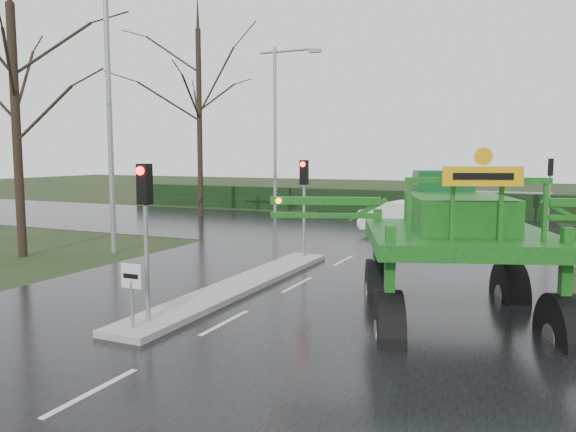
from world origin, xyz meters
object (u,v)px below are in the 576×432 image
at_px(crop_sprayer, 390,225).
at_px(white_sedan, 413,237).
at_px(traffic_signal_near, 145,208).
at_px(keep_left_sign, 132,285).
at_px(street_light_left_far, 280,116).
at_px(street_light_left_near, 115,92).
at_px(traffic_signal_far, 550,178).
at_px(traffic_signal_mid, 304,187).

xyz_separation_m(crop_sprayer, white_sedan, (-2.45, 13.97, -2.27)).
bearing_deg(traffic_signal_near, keep_left_sign, -90.00).
height_order(traffic_signal_near, street_light_left_far, street_light_left_far).
xyz_separation_m(keep_left_sign, street_light_left_near, (-6.89, 7.50, 4.93)).
bearing_deg(traffic_signal_far, traffic_signal_near, 69.64).
bearing_deg(white_sedan, traffic_signal_far, -40.20).
height_order(keep_left_sign, white_sedan, keep_left_sign).
relative_size(traffic_signal_mid, crop_sprayer, 0.43).
distance_m(traffic_signal_mid, street_light_left_far, 14.68).
xyz_separation_m(traffic_signal_far, white_sedan, (-5.52, -5.18, -2.59)).
relative_size(traffic_signal_near, white_sedan, 0.73).
bearing_deg(street_light_left_near, keep_left_sign, -47.41).
bearing_deg(traffic_signal_near, street_light_left_near, 134.53).
distance_m(keep_left_sign, traffic_signal_far, 22.93).
height_order(street_light_left_near, street_light_left_far, same).
bearing_deg(traffic_signal_near, traffic_signal_far, 69.64).
relative_size(traffic_signal_near, street_light_left_far, 0.35).
bearing_deg(street_light_left_far, traffic_signal_near, -71.83).
bearing_deg(street_light_left_near, white_sedan, 43.91).
height_order(keep_left_sign, traffic_signal_mid, traffic_signal_mid).
distance_m(street_light_left_far, crop_sprayer, 22.70).
distance_m(traffic_signal_mid, white_sedan, 8.11).
xyz_separation_m(traffic_signal_far, street_light_left_near, (-14.69, -14.01, 3.40)).
xyz_separation_m(street_light_left_far, white_sedan, (9.17, -5.17, -5.99)).
bearing_deg(crop_sprayer, street_light_left_far, 101.38).
height_order(traffic_signal_far, crop_sprayer, crop_sprayer).
relative_size(crop_sprayer, white_sedan, 1.68).
distance_m(traffic_signal_mid, street_light_left_near, 7.83).
height_order(keep_left_sign, street_light_left_near, street_light_left_near).
distance_m(keep_left_sign, traffic_signal_near, 1.61).
bearing_deg(traffic_signal_far, crop_sprayer, 80.87).
bearing_deg(crop_sprayer, street_light_left_near, 136.26).
distance_m(traffic_signal_near, traffic_signal_far, 22.42).
relative_size(traffic_signal_near, street_light_left_near, 0.35).
height_order(traffic_signal_mid, street_light_left_near, street_light_left_near).
relative_size(traffic_signal_far, street_light_left_near, 0.35).
bearing_deg(street_light_left_far, traffic_signal_far, 0.03).
bearing_deg(traffic_signal_mid, white_sedan, 72.75).
height_order(street_light_left_far, white_sedan, street_light_left_far).
distance_m(street_light_left_near, street_light_left_far, 14.00).
xyz_separation_m(street_light_left_far, crop_sprayer, (11.62, -19.14, -3.72)).
bearing_deg(street_light_left_near, traffic_signal_mid, 12.21).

